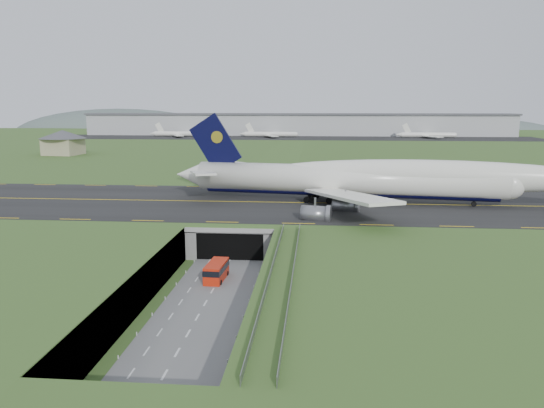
{
  "coord_description": "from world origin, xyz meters",
  "views": [
    {
      "loc": [
        15.17,
        -81.75,
        27.25
      ],
      "look_at": [
        6.49,
        20.0,
        8.19
      ],
      "focal_mm": 35.0,
      "sensor_mm": 36.0,
      "label": 1
    }
  ],
  "objects": [
    {
      "name": "taxiway",
      "position": [
        0.0,
        33.0,
        6.09
      ],
      "size": [
        800.0,
        44.0,
        0.18
      ],
      "primitive_type": "cube",
      "color": "black",
      "rests_on": "airfield_deck"
    },
    {
      "name": "cargo_terminal",
      "position": [
        -0.02,
        299.41,
        13.96
      ],
      "size": [
        320.0,
        67.0,
        15.6
      ],
      "color": "#B2B2B2",
      "rests_on": "ground"
    },
    {
      "name": "shuttle_tram",
      "position": [
        -0.35,
        -2.81,
        1.57
      ],
      "size": [
        3.01,
        7.08,
        2.85
      ],
      "rotation": [
        0.0,
        0.0,
        -0.06
      ],
      "color": "red",
      "rests_on": "ground"
    },
    {
      "name": "tunnel_portal",
      "position": [
        0.0,
        16.71,
        3.33
      ],
      "size": [
        17.0,
        22.3,
        6.0
      ],
      "color": "gray",
      "rests_on": "ground"
    },
    {
      "name": "guideway",
      "position": [
        11.0,
        -19.11,
        5.32
      ],
      "size": [
        3.0,
        53.0,
        7.05
      ],
      "color": "#A8A8A3",
      "rests_on": "ground"
    },
    {
      "name": "trench_road",
      "position": [
        0.0,
        -7.5,
        0.1
      ],
      "size": [
        12.0,
        75.0,
        0.2
      ],
      "primitive_type": "cube",
      "color": "slate",
      "rests_on": "ground"
    },
    {
      "name": "ground",
      "position": [
        0.0,
        0.0,
        0.0
      ],
      "size": [
        900.0,
        900.0,
        0.0
      ],
      "primitive_type": "plane",
      "color": "#3A5622",
      "rests_on": "ground"
    },
    {
      "name": "airfield_deck",
      "position": [
        0.0,
        0.0,
        3.0
      ],
      "size": [
        800.0,
        800.0,
        6.0
      ],
      "primitive_type": "cube",
      "color": "gray",
      "rests_on": "ground"
    },
    {
      "name": "jumbo_jet",
      "position": [
        28.28,
        34.18,
        11.42
      ],
      "size": [
        94.34,
        60.28,
        20.14
      ],
      "rotation": [
        0.0,
        0.0,
        -0.14
      ],
      "color": "white",
      "rests_on": "ground"
    },
    {
      "name": "service_building",
      "position": [
        -94.49,
        139.67,
        12.37
      ],
      "size": [
        21.45,
        21.45,
        10.75
      ],
      "rotation": [
        0.0,
        0.0,
        -0.09
      ],
      "color": "tan",
      "rests_on": "ground"
    },
    {
      "name": "distant_hills",
      "position": [
        64.38,
        430.0,
        -4.0
      ],
      "size": [
        700.0,
        91.0,
        60.0
      ],
      "color": "#4F5F5A",
      "rests_on": "ground"
    }
  ]
}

